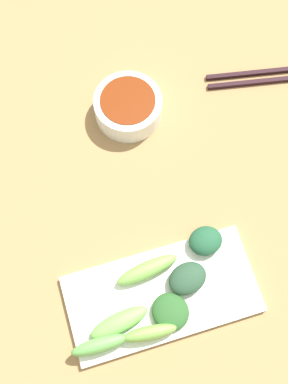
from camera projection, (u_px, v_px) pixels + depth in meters
tabletop at (148, 212)px, 0.84m from camera, size 2.10×2.10×0.02m
sauce_bowl at (128, 106)px, 0.87m from camera, size 0.12×0.12×0.05m
serving_plate at (162, 294)px, 0.78m from camera, size 0.14×0.29×0.01m
broccoli_stalk_0 at (100, 345)px, 0.74m from camera, size 0.02×0.08×0.03m
broccoli_stalk_1 at (119, 323)px, 0.75m from camera, size 0.04×0.09×0.02m
broccoli_stalk_2 at (147, 270)px, 0.78m from camera, size 0.04×0.10×0.03m
broccoli_leafy_3 at (187, 278)px, 0.77m from camera, size 0.06×0.07×0.03m
broccoli_leafy_4 at (205, 241)px, 0.79m from camera, size 0.05×0.05×0.03m
broccoli_stalk_5 at (149, 333)px, 0.74m from camera, size 0.03×0.08×0.03m
broccoli_leafy_6 at (170, 312)px, 0.76m from camera, size 0.07×0.07×0.02m
chopsticks at (271, 76)px, 0.92m from camera, size 0.07×0.23×0.01m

